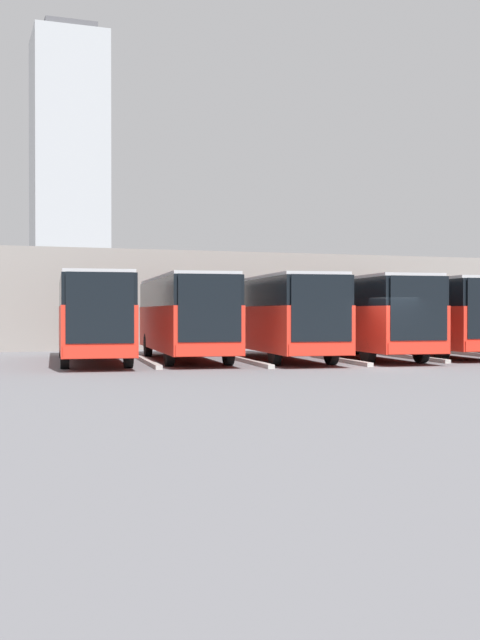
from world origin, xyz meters
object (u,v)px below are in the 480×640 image
Objects in this scene: bus_1 at (428,314)px; bus_2 at (362,314)px; bus_4 at (184,314)px; bus_5 at (92,314)px; bus_3 at (278,314)px.

bus_1 and bus_2 have the same top height.
bus_5 is (3.74, 0.05, 0.00)m from bus_4.
bus_2 is at bearing 17.36° from bus_1.
bus_5 is (14.98, -0.34, 0.00)m from bus_1.
bus_5 is at bearing 4.93° from bus_1.
bus_4 is 1.00× the size of bus_5.
bus_3 is at bearing 172.09° from bus_4.
bus_4 is 3.74m from bus_5.
bus_4 is at bearing -7.91° from bus_3.
bus_4 is (7.49, -1.13, 0.00)m from bus_2.
bus_4 and bus_5 have the same top height.
bus_1 and bus_3 have the same top height.
bus_1 is at bearing -169.55° from bus_3.
bus_2 and bus_4 have the same top height.
bus_2 is 11.28m from bus_5.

